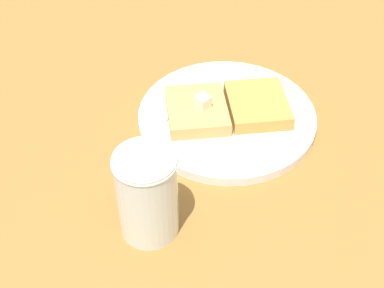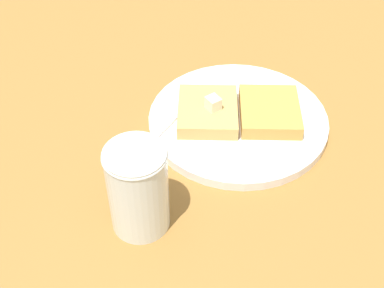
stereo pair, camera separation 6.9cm
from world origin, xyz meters
TOP-DOWN VIEW (x-y plane):
  - table_surface at (0.00, 0.00)cm, footprint 106.92×106.92cm
  - plate at (-3.72, 0.17)cm, footprint 26.00×26.00cm
  - toast_slice_left at (-8.18, 0.28)cm, footprint 8.70×10.05cm
  - toast_slice_middle at (0.74, 0.05)cm, footprint 8.70×10.05cm
  - butter_pat_primary at (-7.45, -0.56)cm, footprint 2.48×2.53cm
  - fork at (-12.88, -0.21)cm, footprint 9.80×14.27cm
  - syrup_jar at (-16.64, -17.81)cm, footprint 7.30×7.30cm

SIDE VIEW (x-z plane):
  - table_surface at x=0.00cm, z-range 0.00..1.92cm
  - plate at x=-3.72cm, z-range 2.03..3.46cm
  - fork at x=-12.88cm, z-range 3.35..3.71cm
  - toast_slice_left at x=-8.18cm, z-range 3.35..5.43cm
  - toast_slice_middle at x=0.74cm, z-range 3.35..5.43cm
  - butter_pat_primary at x=-7.45cm, z-range 5.43..7.34cm
  - syrup_jar at x=-16.64cm, z-range 1.54..13.38cm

